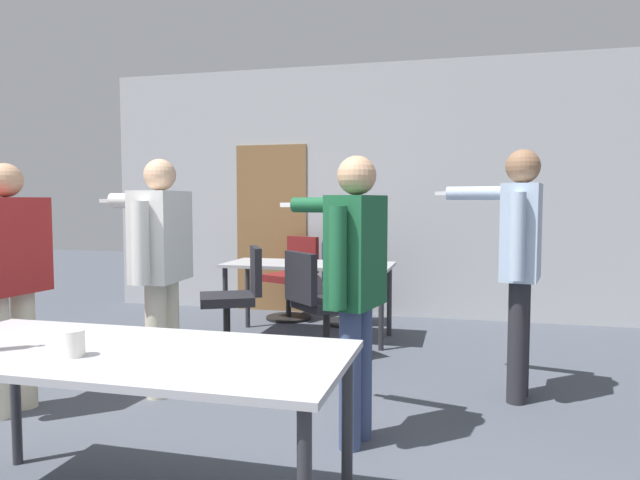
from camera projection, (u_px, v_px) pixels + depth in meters
back_wall at (358, 192)px, 6.81m from camera, size 6.36×0.12×2.97m
conference_table_near at (125, 365)px, 2.37m from camera, size 1.87×0.82×0.75m
conference_table_far at (309, 271)px, 5.64m from camera, size 1.65×0.71×0.75m
person_near_casual at (160, 255)px, 4.01m from camera, size 0.81×0.71×1.66m
person_right_polo at (519, 249)px, 3.88m from camera, size 0.75×0.71×1.71m
person_left_plaid at (7, 266)px, 3.63m from camera, size 0.74×0.76×1.61m
person_far_watching at (354, 271)px, 3.16m from camera, size 0.71×0.68×1.61m
office_chair_mid_tucked at (341, 285)px, 6.31m from camera, size 0.61×0.55×0.92m
office_chair_near_pushed at (319, 309)px, 4.89m from camera, size 0.68×0.69×0.94m
office_chair_far_left at (235, 303)px, 5.06m from camera, size 0.67×0.63×0.96m
office_chair_side_rolled at (293, 280)px, 6.62m from camera, size 0.62×0.66×0.94m
drink_cup at (73, 343)px, 2.27m from camera, size 0.09×0.09×0.11m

